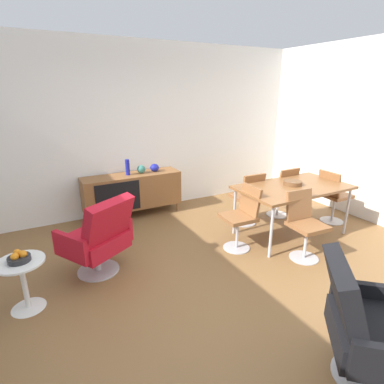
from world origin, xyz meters
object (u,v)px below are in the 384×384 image
at_px(vase_ceramic_small, 155,168).
at_px(dining_chair_far_end, 333,195).
at_px(dining_table, 293,189).
at_px(wooden_bowl_on_table, 293,183).
at_px(dining_chair_front_left, 304,223).
at_px(vase_sculptural_dark, 141,169).
at_px(dining_chair_near_window, 242,215).
at_px(lounge_chair_red, 99,236).
at_px(armchair_black_shell, 366,325).
at_px(dining_chair_back_left, 248,196).
at_px(dining_chair_back_right, 282,190).
at_px(side_table_round, 23,279).
at_px(fruit_bowl, 19,257).
at_px(vase_cobalt, 128,167).
at_px(sideboard, 132,191).

distance_m(vase_ceramic_small, dining_chair_far_end, 2.91).
height_order(dining_table, wooden_bowl_on_table, wooden_bowl_on_table).
bearing_deg(dining_chair_front_left, vase_sculptural_dark, 119.18).
xyz_separation_m(dining_chair_near_window, lounge_chair_red, (-1.79, 0.26, -0.00)).
xyz_separation_m(vase_ceramic_small, dining_chair_front_left, (1.06, -2.33, -0.32)).
bearing_deg(dining_chair_near_window, armchair_black_shell, -102.20).
height_order(dining_chair_back_left, lounge_chair_red, lounge_chair_red).
bearing_deg(dining_chair_back_right, dining_chair_back_left, 180.00).
height_order(wooden_bowl_on_table, dining_chair_back_right, dining_chair_back_right).
bearing_deg(armchair_black_shell, vase_ceramic_small, 91.24).
bearing_deg(wooden_bowl_on_table, lounge_chair_red, 175.49).
xyz_separation_m(vase_ceramic_small, side_table_round, (-2.06, -1.78, -0.46)).
relative_size(vase_ceramic_small, fruit_bowl, 0.74).
height_order(dining_table, side_table_round, dining_table).
relative_size(side_table_round, fruit_bowl, 2.60).
distance_m(dining_table, dining_chair_near_window, 0.92).
relative_size(vase_cobalt, vase_sculptural_dark, 1.86).
bearing_deg(armchair_black_shell, dining_chair_far_end, 42.43).
distance_m(vase_cobalt, vase_sculptural_dark, 0.24).
height_order(vase_ceramic_small, dining_chair_back_right, dining_chair_back_right).
bearing_deg(vase_ceramic_small, dining_chair_far_end, -37.54).
bearing_deg(dining_chair_back_left, dining_chair_near_window, -133.71).
bearing_deg(vase_sculptural_dark, fruit_bowl, -135.61).
bearing_deg(dining_chair_back_left, fruit_bowl, -169.55).
xyz_separation_m(dining_chair_near_window, side_table_round, (-2.58, -0.01, -0.15)).
bearing_deg(wooden_bowl_on_table, dining_chair_far_end, -3.10).
xyz_separation_m(vase_ceramic_small, dining_chair_far_end, (2.30, -1.76, -0.32)).
xyz_separation_m(lounge_chair_red, fruit_bowl, (-0.78, -0.28, 0.09)).
bearing_deg(vase_sculptural_dark, side_table_round, -135.61).
relative_size(dining_chair_far_end, side_table_round, 1.65).
bearing_deg(dining_table, dining_chair_back_left, 122.20).
distance_m(wooden_bowl_on_table, armchair_black_shell, 2.49).
relative_size(dining_table, dining_chair_back_right, 1.87).
relative_size(dining_chair_back_left, dining_chair_front_left, 1.00).
bearing_deg(dining_chair_near_window, fruit_bowl, -179.73).
xyz_separation_m(vase_sculptural_dark, dining_chair_back_right, (1.99, -1.21, -0.32)).
relative_size(sideboard, dining_chair_back_right, 1.87).
height_order(sideboard, dining_chair_far_end, dining_chair_far_end).
distance_m(vase_sculptural_dark, vase_ceramic_small, 0.24).
distance_m(vase_cobalt, dining_chair_near_window, 2.06).
relative_size(vase_sculptural_dark, side_table_round, 0.26).
height_order(vase_sculptural_dark, lounge_chair_red, lounge_chair_red).
relative_size(dining_chair_front_left, armchair_black_shell, 0.90).
relative_size(sideboard, dining_chair_near_window, 1.87).
relative_size(sideboard, dining_chair_far_end, 1.87).
height_order(dining_chair_front_left, fruit_bowl, dining_chair_front_left).
height_order(sideboard, vase_sculptural_dark, vase_sculptural_dark).
distance_m(dining_chair_far_end, armchair_black_shell, 3.00).
height_order(vase_ceramic_small, armchair_black_shell, armchair_black_shell).
bearing_deg(wooden_bowl_on_table, dining_chair_back_left, 126.74).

